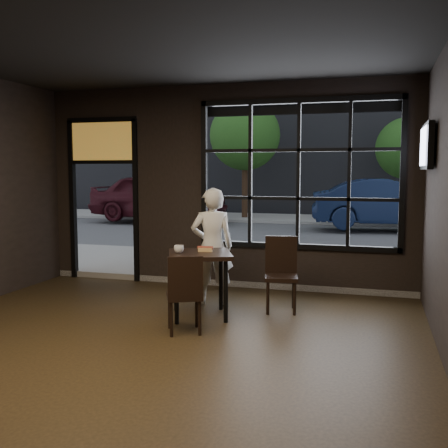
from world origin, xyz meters
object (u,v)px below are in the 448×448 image
(chair_near, at_px, (184,293))
(cafe_table, at_px, (200,284))
(navy_car, at_px, (388,204))
(man, at_px, (212,246))

(chair_near, bearing_deg, cafe_table, -112.43)
(cafe_table, xyz_separation_m, navy_car, (2.51, 10.38, 0.43))
(chair_near, distance_m, man, 1.36)
(cafe_table, distance_m, chair_near, 0.66)
(man, bearing_deg, cafe_table, 70.21)
(navy_car, bearing_deg, chair_near, 159.82)
(cafe_table, relative_size, chair_near, 0.91)
(navy_car, bearing_deg, man, 157.78)
(chair_near, relative_size, man, 0.56)
(cafe_table, relative_size, man, 0.51)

